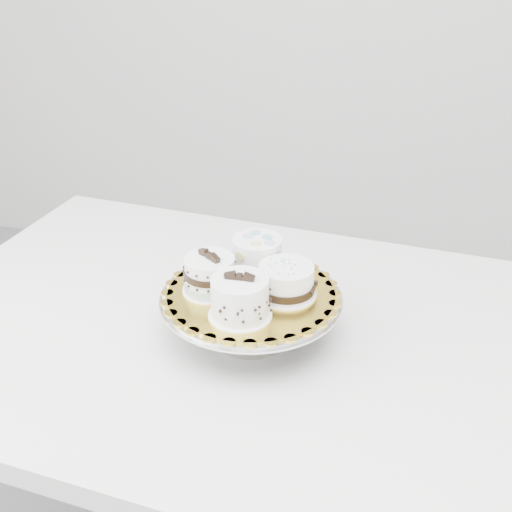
% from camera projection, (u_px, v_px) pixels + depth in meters
% --- Properties ---
extents(table, '(1.38, 1.00, 0.75)m').
position_uv_depth(table, '(243.00, 355.00, 1.25)').
color(table, white).
rests_on(table, floor).
extents(cake_stand, '(0.33, 0.33, 0.09)m').
position_uv_depth(cake_stand, '(251.00, 308.00, 1.16)').
color(cake_stand, gray).
rests_on(cake_stand, table).
extents(cake_board, '(0.33, 0.33, 0.00)m').
position_uv_depth(cake_board, '(251.00, 293.00, 1.14)').
color(cake_board, gold).
rests_on(cake_board, cake_stand).
extents(cake_swirl, '(0.11, 0.11, 0.09)m').
position_uv_depth(cake_swirl, '(240.00, 299.00, 1.06)').
color(cake_swirl, white).
rests_on(cake_swirl, cake_board).
extents(cake_banded, '(0.12, 0.12, 0.08)m').
position_uv_depth(cake_banded, '(210.00, 275.00, 1.13)').
color(cake_banded, white).
rests_on(cake_banded, cake_board).
extents(cake_dots, '(0.11, 0.11, 0.07)m').
position_uv_depth(cake_dots, '(257.00, 255.00, 1.19)').
color(cake_dots, white).
rests_on(cake_dots, cake_board).
extents(cake_ribbon, '(0.11, 0.11, 0.06)m').
position_uv_depth(cake_ribbon, '(287.00, 281.00, 1.12)').
color(cake_ribbon, white).
rests_on(cake_ribbon, cake_board).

